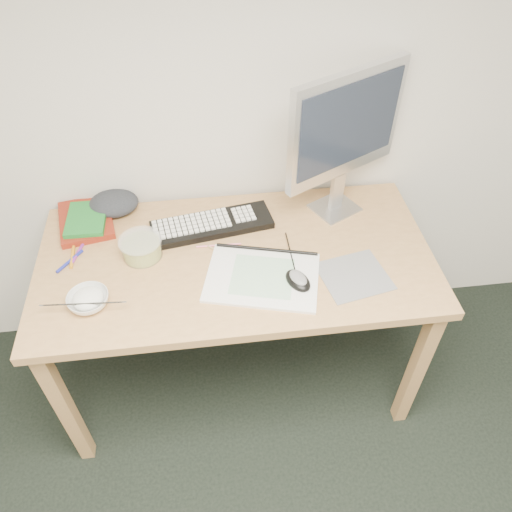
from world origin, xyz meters
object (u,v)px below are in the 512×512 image
at_px(monitor, 346,129).
at_px(rice_bowl, 89,300).
at_px(desk, 236,272).
at_px(keyboard, 212,225).
at_px(sketchpad, 262,277).

distance_m(monitor, rice_bowl, 1.03).
xyz_separation_m(desk, keyboard, (-0.07, 0.16, 0.10)).
bearing_deg(monitor, desk, -179.75).
relative_size(desk, rice_bowl, 10.53).
relative_size(desk, monitor, 2.50).
xyz_separation_m(monitor, rice_bowl, (-0.90, -0.38, -0.33)).
relative_size(sketchpad, monitor, 0.67).
bearing_deg(monitor, rice_bowl, 175.39).
bearing_deg(desk, sketchpad, -56.26).
height_order(desk, sketchpad, sketchpad).
distance_m(keyboard, rice_bowl, 0.53).
height_order(keyboard, monitor, monitor).
bearing_deg(rice_bowl, keyboard, 38.24).
height_order(sketchpad, rice_bowl, rice_bowl).
bearing_deg(desk, keyboard, 114.10).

